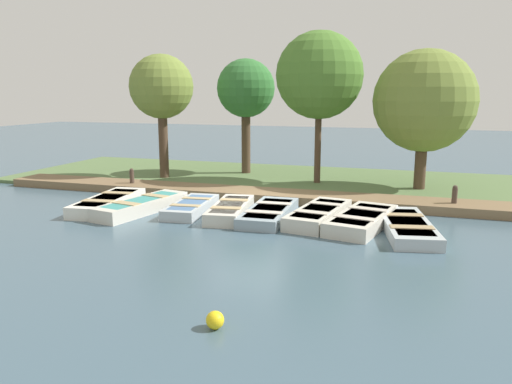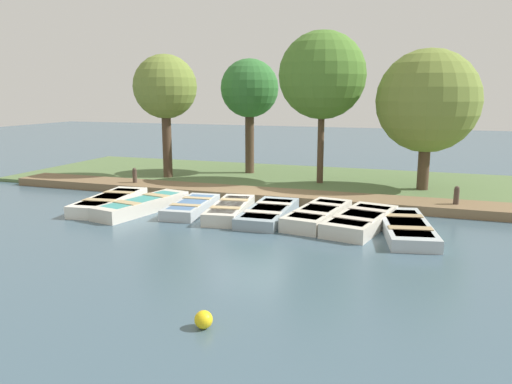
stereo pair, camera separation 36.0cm
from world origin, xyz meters
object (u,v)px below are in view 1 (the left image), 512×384
object	(u,v)px
rowboat_7	(407,226)
mooring_post_near	(132,179)
rowboat_5	(319,214)
rowboat_2	(191,207)
rowboat_3	(230,210)
buoy	(215,320)
park_tree_left	(246,90)
rowboat_4	(269,213)
mooring_post_far	(454,199)
rowboat_1	(142,205)
park_tree_right	(425,101)
park_tree_center	(319,76)
rowboat_0	(108,202)
rowboat_6	(362,220)
park_tree_far_left	(161,88)

from	to	relation	value
rowboat_7	mooring_post_near	distance (m)	10.73
rowboat_5	rowboat_7	size ratio (longest dim) A/B	0.90
rowboat_2	mooring_post_near	bearing A→B (deg)	-130.20
rowboat_2	rowboat_3	bearing A→B (deg)	81.05
mooring_post_near	buoy	bearing A→B (deg)	37.61
rowboat_3	park_tree_left	xyz separation A→B (m)	(-7.37, -2.03, 3.67)
rowboat_4	rowboat_3	bearing A→B (deg)	-87.92
mooring_post_far	buoy	size ratio (longest dim) A/B	2.93
rowboat_1	park_tree_right	distance (m)	10.91
rowboat_3	mooring_post_near	distance (m)	5.73
rowboat_7	park_tree_center	world-z (taller)	park_tree_center
rowboat_0	rowboat_7	bearing A→B (deg)	83.60
rowboat_3	rowboat_6	size ratio (longest dim) A/B	0.92
rowboat_3	rowboat_5	bearing A→B (deg)	85.24
park_tree_center	mooring_post_far	bearing A→B (deg)	57.31
rowboat_7	mooring_post_near	xyz separation A→B (m)	(-2.93, -10.32, 0.27)
rowboat_5	buoy	distance (m)	7.30
rowboat_1	buoy	distance (m)	8.55
rowboat_2	rowboat_5	bearing A→B (deg)	85.66
mooring_post_near	park_tree_left	distance (m)	6.60
rowboat_3	rowboat_4	world-z (taller)	rowboat_3
park_tree_far_left	park_tree_center	size ratio (longest dim) A/B	0.87
rowboat_4	mooring_post_near	bearing A→B (deg)	-114.32
mooring_post_near	buoy	xyz separation A→B (m)	(9.76, 7.52, -0.29)
rowboat_1	park_tree_center	bearing A→B (deg)	156.46
rowboat_0	rowboat_5	bearing A→B (deg)	87.45
rowboat_2	rowboat_5	size ratio (longest dim) A/B	0.87
park_tree_center	mooring_post_near	bearing A→B (deg)	-64.01
park_tree_left	rowboat_6	bearing A→B (deg)	39.00
rowboat_3	park_tree_right	distance (m)	8.62
rowboat_3	park_tree_center	world-z (taller)	park_tree_center
rowboat_7	buoy	bearing A→B (deg)	-33.64
park_tree_right	rowboat_7	bearing A→B (deg)	-2.85
rowboat_1	rowboat_6	size ratio (longest dim) A/B	1.07
buoy	mooring_post_near	bearing A→B (deg)	-142.39
rowboat_3	rowboat_7	world-z (taller)	rowboat_3
rowboat_3	park_tree_left	size ratio (longest dim) A/B	0.60
rowboat_1	mooring_post_near	world-z (taller)	mooring_post_near
rowboat_5	park_tree_center	xyz separation A→B (m)	(-5.70, -1.17, 4.19)
rowboat_3	rowboat_7	size ratio (longest dim) A/B	0.85
rowboat_2	park_tree_right	distance (m)	9.51
rowboat_2	rowboat_7	bearing A→B (deg)	81.17
rowboat_1	park_tree_left	xyz separation A→B (m)	(-7.79, 0.83, 3.66)
rowboat_7	park_tree_far_left	bearing A→B (deg)	-129.14
park_tree_center	park_tree_right	xyz separation A→B (m)	(0.12, 3.98, -0.97)
rowboat_1	mooring_post_far	world-z (taller)	mooring_post_far
rowboat_0	park_tree_center	xyz separation A→B (m)	(-6.18, 5.73, 4.20)
rowboat_5	rowboat_7	world-z (taller)	rowboat_5
rowboat_6	rowboat_7	size ratio (longest dim) A/B	0.92
rowboat_5	park_tree_center	size ratio (longest dim) A/B	0.54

